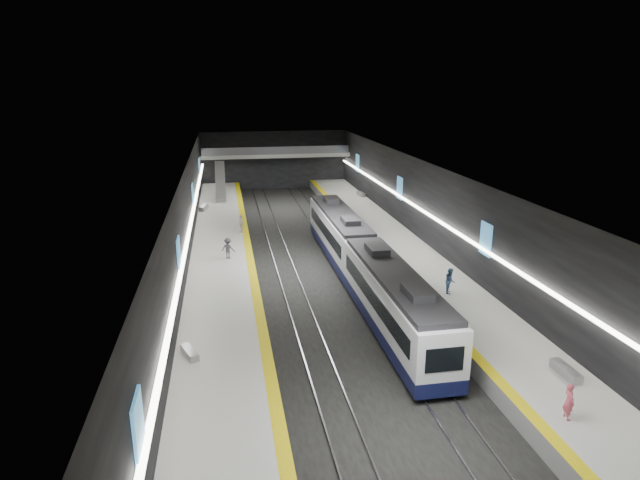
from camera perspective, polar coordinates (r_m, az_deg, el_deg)
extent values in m
plane|color=black|center=(42.70, -0.21, -3.37)|extent=(70.00, 70.00, 0.00)
cube|color=beige|center=(40.67, -0.22, 7.28)|extent=(20.00, 70.00, 0.04)
cube|color=black|center=(41.02, -14.10, 1.14)|extent=(0.04, 70.00, 8.00)
cube|color=black|center=(44.30, 12.64, 2.37)|extent=(0.04, 70.00, 8.00)
cube|color=black|center=(75.59, -4.90, 8.48)|extent=(20.00, 0.04, 8.00)
cube|color=slate|center=(41.96, -10.36, -3.30)|extent=(5.00, 70.00, 1.00)
cube|color=#B8B8B3|center=(41.79, -10.40, -2.64)|extent=(5.00, 70.00, 0.02)
cube|color=yellow|center=(41.81, -7.38, -2.47)|extent=(0.60, 70.00, 0.02)
cube|color=slate|center=(44.39, 9.38, -2.13)|extent=(5.00, 70.00, 1.00)
cube|color=#B8B8B3|center=(44.23, 9.41, -1.51)|extent=(5.00, 70.00, 0.02)
cube|color=yellow|center=(43.55, 6.68, -1.66)|extent=(0.60, 70.00, 0.02)
cube|color=gray|center=(42.27, -4.52, -3.55)|extent=(0.08, 70.00, 0.12)
cube|color=gray|center=(42.42, -2.58, -3.44)|extent=(0.08, 70.00, 0.12)
cube|color=gray|center=(43.01, 2.13, -3.15)|extent=(0.08, 70.00, 0.12)
cube|color=gray|center=(43.32, 4.00, -3.03)|extent=(0.08, 70.00, 0.12)
cube|color=#0F133A|center=(32.61, 7.78, -8.65)|extent=(2.65, 15.00, 0.80)
cube|color=white|center=(31.95, 7.89, -5.97)|extent=(2.65, 15.00, 2.50)
cube|color=black|center=(31.44, 7.99, -3.62)|extent=(2.44, 14.25, 0.30)
cube|color=black|center=(31.93, 7.90, -5.89)|extent=(2.69, 13.20, 1.00)
cube|color=black|center=(25.65, 13.15, -12.35)|extent=(1.85, 0.05, 1.20)
cube|color=#0F133A|center=(46.13, 2.10, -0.87)|extent=(2.65, 15.00, 0.80)
cube|color=white|center=(45.66, 2.12, 1.11)|extent=(2.65, 15.00, 2.50)
cube|color=black|center=(45.31, 2.14, 2.82)|extent=(2.44, 14.25, 0.30)
cube|color=black|center=(45.65, 2.13, 1.17)|extent=(2.69, 13.20, 1.00)
cube|color=black|center=(38.68, 4.50, -1.89)|extent=(1.85, 0.05, 1.20)
cube|color=#4799D6|center=(17.91, -18.78, -18.61)|extent=(0.10, 1.50, 2.20)
cube|color=#4799D6|center=(33.22, -14.81, -1.63)|extent=(0.10, 1.50, 2.20)
cube|color=#4799D6|center=(50.62, -13.40, 4.65)|extent=(0.10, 1.50, 2.20)
cube|color=#4799D6|center=(67.35, -12.74, 7.57)|extent=(0.10, 1.50, 2.20)
cube|color=#4799D6|center=(37.16, 17.27, 0.09)|extent=(0.10, 1.50, 2.20)
cube|color=#4799D6|center=(53.29, 8.49, 5.50)|extent=(0.10, 1.50, 2.20)
cube|color=#4799D6|center=(69.38, 4.01, 8.19)|extent=(0.10, 1.50, 2.20)
cube|color=white|center=(41.06, -13.81, 0.88)|extent=(0.25, 68.60, 0.12)
cube|color=white|center=(44.27, 12.39, 2.11)|extent=(0.25, 68.60, 0.12)
cube|color=gray|center=(73.49, -4.76, 9.04)|extent=(20.00, 3.00, 0.50)
cube|color=#47474C|center=(71.96, -4.66, 9.48)|extent=(19.60, 0.08, 1.00)
cube|color=#99999E|center=(66.56, -10.59, 6.20)|extent=(1.20, 7.50, 3.92)
cube|color=#99999E|center=(28.78, -13.74, -11.61)|extent=(1.04, 1.68, 0.40)
cube|color=#99999E|center=(60.10, -12.30, 3.38)|extent=(1.03, 2.08, 0.49)
cube|color=#99999E|center=(28.86, 24.75, -12.61)|extent=(0.54, 1.91, 0.46)
cube|color=#99999E|center=(66.23, 4.40, 4.90)|extent=(0.73, 1.85, 0.44)
imported|color=#CD4C63|center=(25.34, 25.02, -15.36)|extent=(0.44, 0.63, 1.63)
imported|color=#436393|center=(36.57, 13.72, -4.25)|extent=(0.92, 1.02, 1.72)
imported|color=silver|center=(50.28, -8.41, 1.74)|extent=(0.70, 1.07, 1.69)
imported|color=#403E46|center=(42.98, -9.78, -0.90)|extent=(1.24, 1.00, 1.68)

